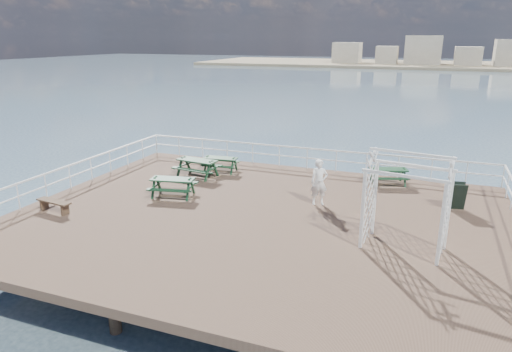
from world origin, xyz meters
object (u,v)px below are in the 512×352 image
object	(u,v)px
picnic_table_a	(221,161)
picnic_table_d	(173,183)
flat_bench_near	(54,203)
picnic_table_c	(388,173)
trellis_arbor	(406,207)
picnic_table_b	(197,164)
person	(319,182)

from	to	relation	value
picnic_table_a	picnic_table_d	size ratio (longest dim) A/B	0.86
picnic_table_d	flat_bench_near	world-z (taller)	picnic_table_d
picnic_table_c	trellis_arbor	size ratio (longest dim) A/B	0.64
picnic_table_b	person	bearing A→B (deg)	-7.78
picnic_table_d	picnic_table_c	bearing A→B (deg)	19.46
flat_bench_near	person	size ratio (longest dim) A/B	0.86
picnic_table_a	trellis_arbor	bearing A→B (deg)	-37.91
picnic_table_a	person	bearing A→B (deg)	-32.07
picnic_table_c	picnic_table_d	size ratio (longest dim) A/B	0.98
picnic_table_d	person	xyz separation A→B (m)	(5.92, 1.21, 0.36)
person	picnic_table_d	bearing A→B (deg)	168.56
person	picnic_table_c	bearing A→B (deg)	35.15
picnic_table_c	person	bearing A→B (deg)	-140.19
picnic_table_c	trellis_arbor	xyz separation A→B (m)	(1.09, -6.65, 0.87)
picnic_table_a	picnic_table_c	world-z (taller)	picnic_table_c
picnic_table_d	flat_bench_near	bearing A→B (deg)	-147.32
picnic_table_a	person	size ratio (longest dim) A/B	0.96
picnic_table_d	flat_bench_near	distance (m)	4.60
person	trellis_arbor	bearing A→B (deg)	-63.77
picnic_table_b	picnic_table_c	distance (m)	8.86
picnic_table_d	trellis_arbor	world-z (taller)	trellis_arbor
picnic_table_b	trellis_arbor	size ratio (longest dim) A/B	0.67
picnic_table_a	picnic_table_c	bearing A→B (deg)	1.01
person	flat_bench_near	bearing A→B (deg)	-177.45
picnic_table_a	flat_bench_near	bearing A→B (deg)	-121.71
picnic_table_c	flat_bench_near	xyz separation A→B (m)	(-11.53, -8.11, -0.18)
picnic_table_b	flat_bench_near	distance (m)	6.74
picnic_table_c	person	world-z (taller)	person
picnic_table_a	picnic_table_c	xyz separation A→B (m)	(7.94, 0.88, 0.01)
picnic_table_d	picnic_table_b	bearing A→B (deg)	86.16
picnic_table_c	flat_bench_near	world-z (taller)	picnic_table_c
picnic_table_a	picnic_table_b	bearing A→B (deg)	-125.64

